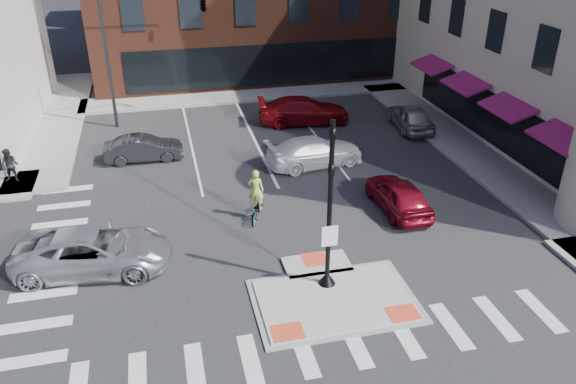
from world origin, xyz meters
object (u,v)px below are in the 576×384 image
object	(u,v)px
silver_suv	(93,251)
red_sedan	(398,195)
white_pickup	(315,152)
pedestrian_a	(10,165)
bg_car_dark	(144,148)
cyclist	(256,203)
bg_car_red	(304,110)
bg_car_silver	(410,117)

from	to	relation	value
silver_suv	red_sedan	world-z (taller)	silver_suv
white_pickup	pedestrian_a	xyz separation A→B (m)	(-14.35, 1.22, 0.24)
bg_car_dark	pedestrian_a	xyz separation A→B (m)	(-6.02, -1.38, 0.32)
red_sedan	white_pickup	xyz separation A→B (m)	(-2.20, 5.27, 0.01)
silver_suv	white_pickup	size ratio (longest dim) A/B	1.11
silver_suv	white_pickup	xyz separation A→B (m)	(10.17, 6.81, -0.05)
bg_car_dark	cyclist	size ratio (longest dim) A/B	1.73
cyclist	bg_car_red	bearing A→B (deg)	-92.34
bg_car_red	pedestrian_a	bearing A→B (deg)	112.80
silver_suv	pedestrian_a	size ratio (longest dim) A/B	3.39
silver_suv	pedestrian_a	distance (m)	9.06
bg_car_silver	pedestrian_a	bearing A→B (deg)	10.40
bg_car_red	bg_car_silver	bearing A→B (deg)	-106.63
white_pickup	pedestrian_a	bearing A→B (deg)	77.15
white_pickup	cyclist	distance (m)	6.01
white_pickup	bg_car_silver	size ratio (longest dim) A/B	1.15
red_sedan	silver_suv	bearing A→B (deg)	5.72
white_pickup	bg_car_silver	world-z (taller)	bg_car_silver
pedestrian_a	bg_car_dark	bearing A→B (deg)	23.29
bg_car_red	white_pickup	bearing A→B (deg)	176.00
red_sedan	bg_car_silver	bearing A→B (deg)	-118.78
bg_car_red	cyclist	xyz separation A→B (m)	(-4.87, -10.56, -0.02)
white_pickup	bg_car_dark	size ratio (longest dim) A/B	1.27
silver_suv	white_pickup	bearing A→B (deg)	-48.68
white_pickup	bg_car_red	distance (m)	6.03
silver_suv	bg_car_dark	world-z (taller)	silver_suv
red_sedan	cyclist	bearing A→B (deg)	-7.52
silver_suv	bg_car_red	distance (m)	16.97
silver_suv	cyclist	bearing A→B (deg)	-63.39
white_pickup	pedestrian_a	size ratio (longest dim) A/B	3.05
white_pickup	pedestrian_a	world-z (taller)	pedestrian_a
white_pickup	cyclist	xyz separation A→B (m)	(-3.85, -4.62, 0.04)
white_pickup	silver_suv	bearing A→B (deg)	115.84
red_sedan	cyclist	xyz separation A→B (m)	(-6.05, 0.65, 0.05)
silver_suv	bg_car_silver	distance (m)	19.89
bg_car_dark	pedestrian_a	distance (m)	6.19
white_pickup	bg_car_dark	xyz separation A→B (m)	(-8.32, 2.60, -0.08)
silver_suv	pedestrian_a	world-z (taller)	pedestrian_a
bg_car_silver	bg_car_dark	bearing A→B (deg)	7.73
white_pickup	bg_car_dark	bearing A→B (deg)	64.66
bg_car_silver	cyclist	distance (m)	13.42
cyclist	pedestrian_a	distance (m)	12.02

